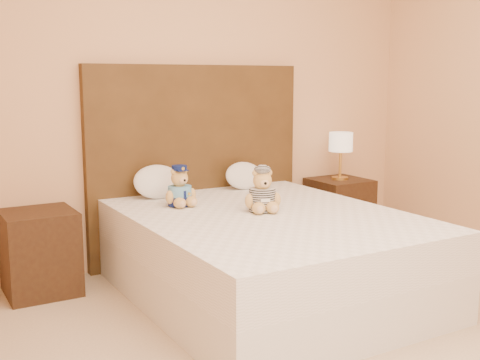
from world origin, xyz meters
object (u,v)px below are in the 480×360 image
at_px(lamp, 341,144).
at_px(pillow_left, 158,180).
at_px(nightstand_right, 339,211).
at_px(teddy_police, 180,186).
at_px(nightstand_left, 40,252).
at_px(pillow_right, 244,174).
at_px(teddy_prisoner, 262,190).
at_px(bed, 267,255).

xyz_separation_m(lamp, pillow_left, (-1.65, 0.03, -0.17)).
bearing_deg(nightstand_right, pillow_left, 178.96).
bearing_deg(teddy_police, nightstand_right, 6.35).
bearing_deg(teddy_police, nightstand_left, 156.43).
bearing_deg(pillow_right, teddy_prisoner, -112.28).
bearing_deg(bed, teddy_prisoner, 83.46).
bearing_deg(lamp, pillow_left, 178.96).
relative_size(nightstand_left, teddy_prisoner, 1.97).
bearing_deg(pillow_right, teddy_police, -154.44).
height_order(bed, teddy_prisoner, teddy_prisoner).
relative_size(teddy_police, pillow_right, 0.85).
distance_m(nightstand_right, pillow_right, 1.01).
relative_size(nightstand_left, pillow_left, 1.51).
bearing_deg(teddy_prisoner, nightstand_left, 167.11).
xyz_separation_m(bed, pillow_right, (0.32, 0.83, 0.39)).
bearing_deg(bed, lamp, 32.62).
distance_m(teddy_police, teddy_prisoner, 0.57).
bearing_deg(teddy_police, bed, -56.61).
relative_size(teddy_prisoner, pillow_left, 0.77).
bearing_deg(teddy_prisoner, pillow_left, 135.55).
distance_m(bed, nightstand_left, 1.48).
bearing_deg(pillow_left, nightstand_right, -1.04).
height_order(nightstand_right, teddy_prisoner, teddy_prisoner).
distance_m(nightstand_left, lamp, 2.56).
distance_m(nightstand_right, teddy_police, 1.71).
height_order(teddy_prisoner, pillow_right, teddy_prisoner).
xyz_separation_m(bed, nightstand_left, (-1.25, 0.80, -0.00)).
bearing_deg(teddy_police, lamp, 6.35).
relative_size(lamp, teddy_prisoner, 1.43).
relative_size(bed, pillow_right, 6.26).
bearing_deg(pillow_right, nightstand_left, -178.90).
height_order(nightstand_right, pillow_right, pillow_right).
xyz_separation_m(nightstand_left, teddy_prisoner, (1.26, -0.73, 0.41)).
xyz_separation_m(bed, teddy_police, (-0.38, 0.50, 0.41)).
distance_m(bed, nightstand_right, 1.48).
height_order(bed, pillow_left, pillow_left).
bearing_deg(nightstand_left, bed, -32.62).
relative_size(teddy_police, pillow_left, 0.75).
bearing_deg(lamp, teddy_prisoner, -149.65).
relative_size(bed, lamp, 5.00).
distance_m(bed, teddy_prisoner, 0.42).
distance_m(bed, teddy_police, 0.75).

